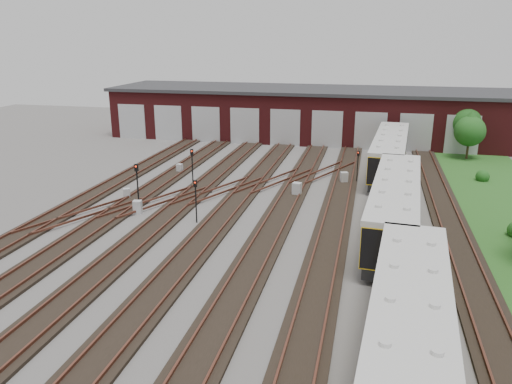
# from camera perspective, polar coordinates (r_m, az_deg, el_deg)

# --- Properties ---
(ground) EXTENTS (120.00, 120.00, 0.00)m
(ground) POSITION_cam_1_polar(r_m,az_deg,el_deg) (28.88, -4.71, -8.78)
(ground) COLOR #4D4947
(ground) RESTS_ON ground
(track_network) EXTENTS (30.40, 70.00, 0.33)m
(track_network) POSITION_cam_1_polar(r_m,az_deg,el_deg) (29.38, -4.68, -8.07)
(track_network) COLOR black
(track_network) RESTS_ON ground
(maintenance_shed) EXTENTS (51.00, 12.50, 6.35)m
(maintenance_shed) POSITION_cam_1_polar(r_m,az_deg,el_deg) (65.79, 6.01, 8.99)
(maintenance_shed) COLOR #511416
(maintenance_shed) RESTS_ON ground
(metro_train) EXTENTS (4.11, 48.36, 3.35)m
(metro_train) POSITION_cam_1_polar(r_m,az_deg,el_deg) (34.22, 15.58, -1.43)
(metro_train) COLOR black
(metro_train) RESTS_ON ground
(signal_mast_0) EXTENTS (0.31, 0.30, 3.20)m
(signal_mast_0) POSITION_cam_1_polar(r_m,az_deg,el_deg) (44.68, -7.31, 3.47)
(signal_mast_0) COLOR black
(signal_mast_0) RESTS_ON ground
(signal_mast_1) EXTENTS (0.30, 0.29, 3.53)m
(signal_mast_1) POSITION_cam_1_polar(r_m,az_deg,el_deg) (38.86, -13.42, 1.30)
(signal_mast_1) COLOR black
(signal_mast_1) RESTS_ON ground
(signal_mast_2) EXTENTS (0.25, 0.24, 3.13)m
(signal_mast_2) POSITION_cam_1_polar(r_m,az_deg,el_deg) (35.22, -6.90, -0.45)
(signal_mast_2) COLOR black
(signal_mast_2) RESTS_ON ground
(signal_mast_3) EXTENTS (0.24, 0.23, 2.97)m
(signal_mast_3) POSITION_cam_1_polar(r_m,az_deg,el_deg) (45.54, 11.55, 3.28)
(signal_mast_3) COLOR black
(signal_mast_3) RESTS_ON ground
(relay_cabinet_0) EXTENTS (0.66, 0.62, 0.88)m
(relay_cabinet_0) POSITION_cam_1_polar(r_m,az_deg,el_deg) (41.95, -14.56, -0.19)
(relay_cabinet_0) COLOR #ACAEB1
(relay_cabinet_0) RESTS_ON ground
(relay_cabinet_1) EXTENTS (0.62, 0.56, 0.88)m
(relay_cabinet_1) POSITION_cam_1_polar(r_m,az_deg,el_deg) (49.01, -8.72, 2.69)
(relay_cabinet_1) COLOR #ACAEB1
(relay_cabinet_1) RESTS_ON ground
(relay_cabinet_2) EXTENTS (0.70, 0.61, 1.02)m
(relay_cabinet_2) POSITION_cam_1_polar(r_m,az_deg,el_deg) (38.25, -13.37, -1.70)
(relay_cabinet_2) COLOR #ACAEB1
(relay_cabinet_2) RESTS_ON ground
(relay_cabinet_3) EXTENTS (0.76, 0.70, 1.04)m
(relay_cabinet_3) POSITION_cam_1_polar(r_m,az_deg,el_deg) (45.58, 10.03, 1.61)
(relay_cabinet_3) COLOR #ACAEB1
(relay_cabinet_3) RESTS_ON ground
(relay_cabinet_4) EXTENTS (0.78, 0.68, 1.15)m
(relay_cabinet_4) POSITION_cam_1_polar(r_m,az_deg,el_deg) (41.43, 4.69, 0.30)
(relay_cabinet_4) COLOR #ACAEB1
(relay_cabinet_4) RESTS_ON ground
(tree_0) EXTENTS (3.74, 3.74, 6.20)m
(tree_0) POSITION_cam_1_polar(r_m,az_deg,el_deg) (61.09, 22.89, 7.83)
(tree_0) COLOR #312616
(tree_0) RESTS_ON ground
(tree_1) EXTENTS (3.24, 3.24, 5.36)m
(tree_1) POSITION_cam_1_polar(r_m,az_deg,el_deg) (57.96, 23.29, 6.78)
(tree_1) COLOR #312616
(tree_1) RESTS_ON ground
(bush_1) EXTENTS (1.22, 1.22, 1.22)m
(bush_1) POSITION_cam_1_polar(r_m,az_deg,el_deg) (50.12, 24.50, 1.83)
(bush_1) COLOR #184213
(bush_1) RESTS_ON ground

